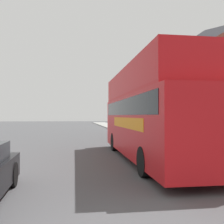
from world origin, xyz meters
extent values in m
plane|color=#4C4C4F|center=(0.00, 21.00, 0.00)|extent=(144.00, 144.00, 0.00)
cube|color=#999993|center=(6.32, 18.00, 0.07)|extent=(3.47, 108.00, 0.14)
cube|color=brown|center=(11.05, 19.42, 3.46)|extent=(6.00, 20.10, 6.92)
pyramid|color=#2D2D33|center=(11.05, 19.42, 8.34)|extent=(6.00, 20.10, 2.84)
cube|color=red|center=(2.80, 9.03, 1.60)|extent=(2.43, 11.07, 2.64)
cube|color=orange|center=(2.80, 8.47, 1.73)|extent=(2.45, 6.09, 0.45)
cube|color=black|center=(2.80, 9.03, 2.42)|extent=(2.46, 10.18, 0.70)
cube|color=red|center=(2.80, 9.03, 2.97)|extent=(2.43, 10.18, 0.10)
cube|color=red|center=(1.63, 9.03, 3.60)|extent=(0.09, 10.18, 1.17)
cube|color=red|center=(3.98, 9.03, 3.60)|extent=(0.09, 10.18, 1.17)
cube|color=red|center=(2.80, 3.97, 3.60)|extent=(2.42, 0.07, 1.17)
cube|color=red|center=(2.81, 13.34, 3.60)|extent=(2.42, 1.55, 1.17)
cylinder|color=black|center=(1.72, 12.46, 0.51)|extent=(0.28, 1.01, 1.01)
cylinder|color=black|center=(3.90, 12.46, 0.51)|extent=(0.28, 1.01, 1.01)
cylinder|color=black|center=(1.71, 5.82, 0.51)|extent=(0.28, 1.01, 1.01)
cylinder|color=black|center=(3.89, 5.82, 0.51)|extent=(0.28, 1.01, 1.01)
cube|color=silver|center=(3.46, 16.62, 0.56)|extent=(1.94, 4.39, 0.74)
cube|color=black|center=(3.45, 16.49, 1.20)|extent=(1.63, 2.14, 0.54)
cylinder|color=black|center=(2.72, 17.99, 0.35)|extent=(0.23, 0.70, 0.69)
cylinder|color=black|center=(4.32, 17.92, 0.35)|extent=(0.23, 0.70, 0.69)
cylinder|color=black|center=(2.60, 15.32, 0.35)|extent=(0.23, 0.70, 0.69)
cylinder|color=black|center=(4.20, 15.25, 0.35)|extent=(0.23, 0.70, 0.69)
cylinder|color=black|center=(-2.34, 5.19, 0.35)|extent=(0.22, 0.71, 0.70)
cylinder|color=black|center=(5.28, 13.36, 1.98)|extent=(0.13, 0.13, 3.67)
cylinder|color=silver|center=(5.28, 13.36, 4.04)|extent=(0.32, 0.32, 0.45)
cone|color=black|center=(5.28, 13.36, 4.37)|extent=(0.35, 0.35, 0.22)
camera|label=1|loc=(-0.59, -2.66, 2.04)|focal=42.00mm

